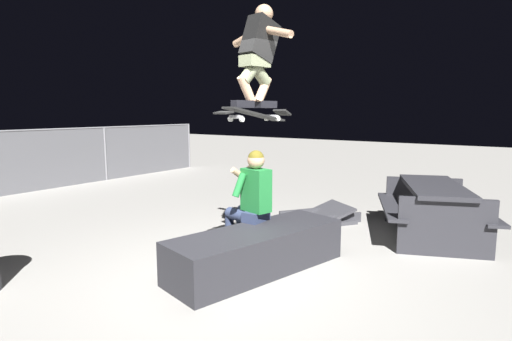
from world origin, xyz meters
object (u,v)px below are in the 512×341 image
skater_airborne (259,51)px  picnic_table_back (433,202)px  ledge_box_main (257,250)px  skateboard (255,115)px  kicker_ramp (320,218)px  person_sitting_on_ledge (250,198)px

skater_airborne → picnic_table_back: size_ratio=0.54×
picnic_table_back → skater_airborne: bearing=145.0°
ledge_box_main → skateboard: bearing=41.1°
ledge_box_main → kicker_ramp: (2.23, 0.34, -0.17)m
person_sitting_on_ledge → skateboard: size_ratio=1.25×
person_sitting_on_ledge → skateboard: skateboard is taller
person_sitting_on_ledge → kicker_ramp: person_sitting_on_ledge is taller
person_sitting_on_ledge → picnic_table_back: person_sitting_on_ledge is taller
ledge_box_main → kicker_ramp: bearing=8.7°
skater_airborne → kicker_ramp: 3.06m
ledge_box_main → skateboard: size_ratio=1.99×
ledge_box_main → skateboard: 1.50m
skater_airborne → skateboard: bearing=169.3°
skateboard → picnic_table_back: skateboard is taller
ledge_box_main → kicker_ramp: 2.26m
skater_airborne → picnic_table_back: bearing=-35.0°
skateboard → kicker_ramp: bearing=4.7°
person_sitting_on_ledge → skater_airborne: bearing=-111.3°
person_sitting_on_ledge → picnic_table_back: size_ratio=0.62×
person_sitting_on_ledge → skateboard: 1.01m
ledge_box_main → skateboard: (0.20, 0.18, 1.47)m
skateboard → skater_airborne: skater_airborne is taller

